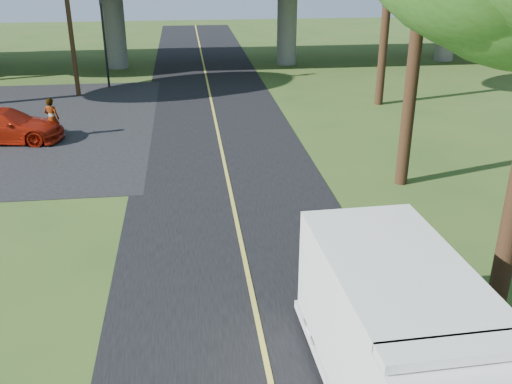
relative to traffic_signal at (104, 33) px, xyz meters
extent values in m
plane|color=#304E1C|center=(6.00, -26.00, -3.20)|extent=(120.00, 120.00, 0.00)
cube|color=black|center=(6.00, -16.00, -3.19)|extent=(7.00, 90.00, 0.02)
cube|color=gold|center=(6.00, -16.00, -3.17)|extent=(0.12, 90.00, 0.01)
cylinder|color=slate|center=(0.00, 6.00, -0.50)|extent=(1.40, 1.40, 5.40)
cylinder|color=slate|center=(12.00, 6.00, -0.50)|extent=(1.40, 1.40, 5.40)
cylinder|color=slate|center=(24.00, 6.00, -0.50)|extent=(1.40, 1.40, 5.40)
cylinder|color=black|center=(0.00, 0.00, -0.60)|extent=(0.14, 0.14, 5.20)
imported|color=black|center=(0.00, 0.00, 1.40)|extent=(0.18, 0.22, 1.10)
cylinder|color=#472D19|center=(-1.50, -2.00, 1.30)|extent=(0.26, 0.26, 9.00)
cylinder|color=#382314|center=(12.20, -17.00, 0.65)|extent=(0.44, 0.44, 7.70)
cylinder|color=#382314|center=(15.00, -6.00, 0.13)|extent=(0.44, 0.44, 6.65)
cube|color=white|center=(8.17, -26.88, -1.53)|extent=(2.55, 4.47, 2.24)
cylinder|color=black|center=(7.10, -25.63, -2.75)|extent=(0.31, 0.91, 0.90)
cylinder|color=black|center=(9.14, -25.55, -2.75)|extent=(0.31, 0.91, 0.90)
imported|color=#A01B09|center=(-3.29, -10.21, -2.48)|extent=(5.18, 2.57, 1.45)
imported|color=gray|center=(-1.30, -9.98, -2.29)|extent=(0.76, 0.60, 1.83)
camera|label=1|loc=(4.63, -35.30, 4.68)|focal=40.00mm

